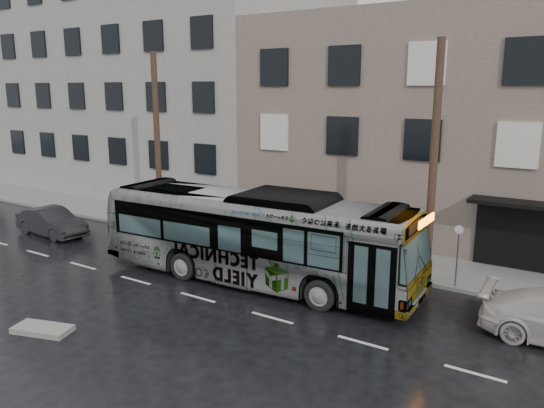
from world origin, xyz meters
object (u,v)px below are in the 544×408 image
(bus, at_px, (255,236))
(dark_sedan, at_px, (52,222))
(utility_pole_front, at_px, (433,165))
(sign_post, at_px, (457,255))
(utility_pole_rear, at_px, (157,143))

(bus, height_order, dark_sedan, bus)
(bus, relative_size, dark_sedan, 2.99)
(utility_pole_front, bearing_deg, bus, -150.52)
(bus, bearing_deg, utility_pole_front, -63.44)
(utility_pole_front, relative_size, sign_post, 3.75)
(utility_pole_rear, xyz_separation_m, sign_post, (15.10, 0.00, -3.30))
(utility_pole_rear, bearing_deg, dark_sedan, -139.91)
(utility_pole_rear, height_order, dark_sedan, utility_pole_rear)
(utility_pole_front, xyz_separation_m, dark_sedan, (-18.20, -3.53, -3.94))
(utility_pole_front, distance_m, utility_pole_rear, 14.00)
(utility_pole_front, xyz_separation_m, bus, (-5.74, -3.25, -2.85))
(utility_pole_rear, relative_size, sign_post, 3.75)
(utility_pole_rear, xyz_separation_m, bus, (8.26, -3.25, -2.85))
(utility_pole_front, height_order, sign_post, utility_pole_front)
(utility_pole_front, xyz_separation_m, sign_post, (1.10, 0.00, -3.30))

